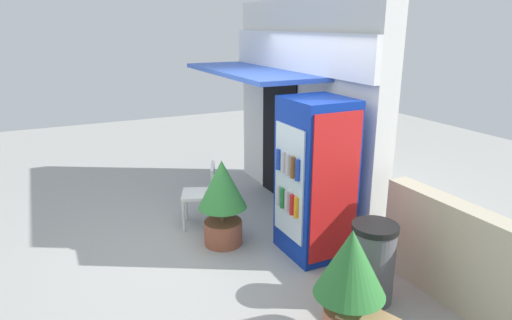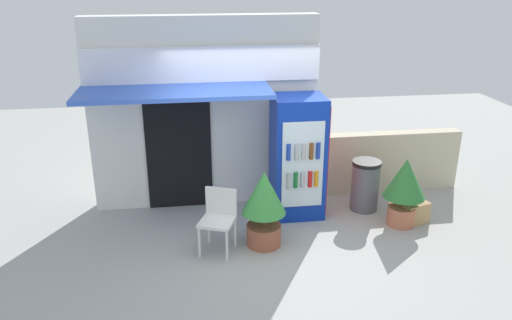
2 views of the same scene
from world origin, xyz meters
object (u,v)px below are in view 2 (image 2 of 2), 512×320
Objects in this scene: cardboard_box at (412,212)px; potted_plant_curbside at (405,185)px; plastic_chair at (219,215)px; trash_bin at (365,185)px; potted_plant_near_shop at (264,203)px; drink_cooler at (298,157)px.

potted_plant_curbside is at bearing -161.52° from cardboard_box.
trash_bin is at bearing 20.66° from plastic_chair.
potted_plant_curbside is 0.72m from trash_bin.
potted_plant_near_shop is 2.38m from cardboard_box.
cardboard_box is (0.20, 0.07, -0.47)m from potted_plant_curbside.
potted_plant_near_shop is 1.95m from trash_bin.
drink_cooler is at bearing 53.60° from potted_plant_near_shop.
drink_cooler is 1.60m from potted_plant_curbside.
potted_plant_near_shop is 2.13m from potted_plant_curbside.
plastic_chair reaches higher than cardboard_box.
plastic_chair is 0.62m from potted_plant_near_shop.
potted_plant_near_shop is at bearing -153.45° from trash_bin.
potted_plant_curbside is (2.72, 0.31, 0.13)m from plastic_chair.
drink_cooler is 1.14m from potted_plant_near_shop.
drink_cooler is 2.19× the size of plastic_chair.
cardboard_box is (2.31, 0.36, -0.47)m from potted_plant_near_shop.
cardboard_box is at bearing 7.41° from plastic_chair.
potted_plant_curbside reaches higher than plastic_chair.
plastic_chair is at bearing -172.59° from cardboard_box.
potted_plant_near_shop is (0.61, 0.02, 0.13)m from plastic_chair.
plastic_chair is at bearing -173.42° from potted_plant_curbside.
cardboard_box is at bearing 18.48° from potted_plant_curbside.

